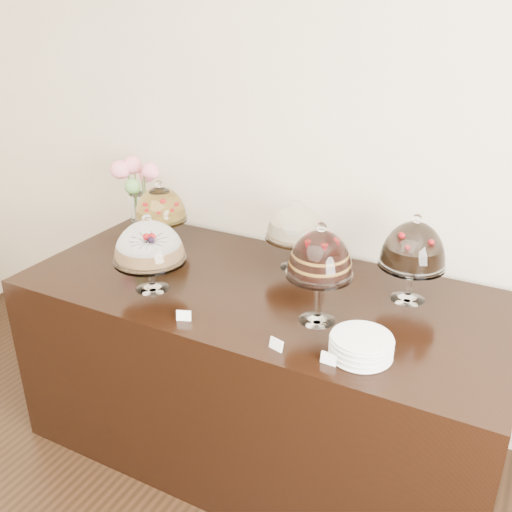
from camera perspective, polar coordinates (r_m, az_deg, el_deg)
The scene contains 12 objects.
wall_back at distance 2.86m, azimuth 5.16°, elevation 12.30°, with size 5.00×0.04×3.00m, color beige.
display_counter at distance 2.81m, azimuth 0.49°, elevation -11.38°, with size 2.20×1.00×0.90m, color black.
cake_stand_sugar_sponge at distance 2.53m, azimuth -10.66°, elevation 1.11°, with size 0.32×0.32×0.36m.
cake_stand_choco_layer at distance 2.22m, azimuth 6.43°, elevation -0.16°, with size 0.26×0.26×0.43m.
cake_stand_cheesecake at distance 2.70m, azimuth 4.10°, elevation 3.05°, with size 0.30×0.30×0.34m.
cake_stand_dark_choco at distance 2.47m, azimuth 15.47°, elevation 0.75°, with size 0.28×0.28×0.39m.
cake_stand_fruit_tart at distance 3.01m, azimuth -9.54°, elevation 4.91°, with size 0.28×0.28×0.35m.
flower_vase at distance 3.23m, azimuth -11.86°, elevation 6.78°, with size 0.27×0.24×0.41m.
plate_stack at distance 2.13m, azimuth 10.47°, elevation -8.86°, with size 0.23×0.23×0.08m.
price_card_left at distance 2.34m, azimuth -7.24°, elevation -5.94°, with size 0.06×0.01×0.04m, color white.
price_card_right at distance 2.08m, azimuth 7.28°, elevation -10.15°, with size 0.06×0.01×0.04m, color white.
price_card_extra at distance 2.14m, azimuth 2.03°, elevation -8.83°, with size 0.06×0.01×0.04m, color white.
Camera 1 is at (1.08, 0.42, 2.10)m, focal length 40.00 mm.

